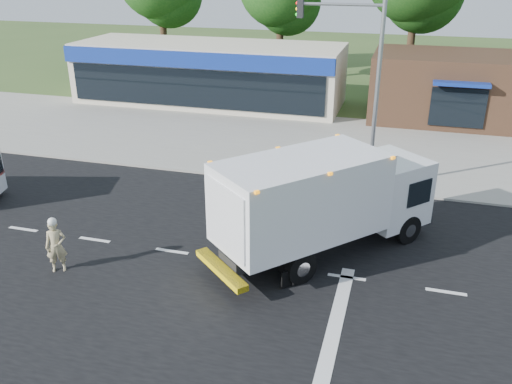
% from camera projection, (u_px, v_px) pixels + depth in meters
% --- Properties ---
extents(ground, '(120.00, 120.00, 0.00)m').
position_uv_depth(ground, '(256.00, 264.00, 17.88)').
color(ground, '#385123').
rests_on(ground, ground).
extents(road_asphalt, '(60.00, 14.00, 0.02)m').
position_uv_depth(road_asphalt, '(256.00, 264.00, 17.88)').
color(road_asphalt, black).
rests_on(road_asphalt, ground).
extents(sidewalk, '(60.00, 2.40, 0.12)m').
position_uv_depth(sidewalk, '(304.00, 174.00, 25.09)').
color(sidewalk, gray).
rests_on(sidewalk, ground).
extents(parking_apron, '(60.00, 9.00, 0.02)m').
position_uv_depth(parking_apron, '(324.00, 138.00, 30.22)').
color(parking_apron, gray).
rests_on(parking_apron, ground).
extents(lane_markings, '(55.20, 7.00, 0.01)m').
position_uv_depth(lane_markings, '(286.00, 292.00, 16.35)').
color(lane_markings, silver).
rests_on(lane_markings, road_asphalt).
extents(ems_box_truck, '(7.28, 7.72, 3.60)m').
position_uv_depth(ems_box_truck, '(323.00, 198.00, 17.73)').
color(ems_box_truck, black).
rests_on(ems_box_truck, ground).
extents(emergency_worker, '(0.77, 0.69, 1.89)m').
position_uv_depth(emergency_worker, '(56.00, 245.00, 17.16)').
color(emergency_worker, tan).
rests_on(emergency_worker, ground).
extents(retail_strip_mall, '(18.00, 6.20, 4.00)m').
position_uv_depth(retail_strip_mall, '(209.00, 73.00, 36.90)').
color(retail_strip_mall, beige).
rests_on(retail_strip_mall, ground).
extents(brown_storefront, '(10.00, 6.70, 4.00)m').
position_uv_depth(brown_storefront, '(456.00, 87.00, 32.94)').
color(brown_storefront, '#382316').
rests_on(brown_storefront, ground).
extents(traffic_signal_pole, '(3.51, 0.25, 8.00)m').
position_uv_depth(traffic_signal_pole, '(362.00, 74.00, 22.02)').
color(traffic_signal_pole, gray).
rests_on(traffic_signal_pole, ground).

